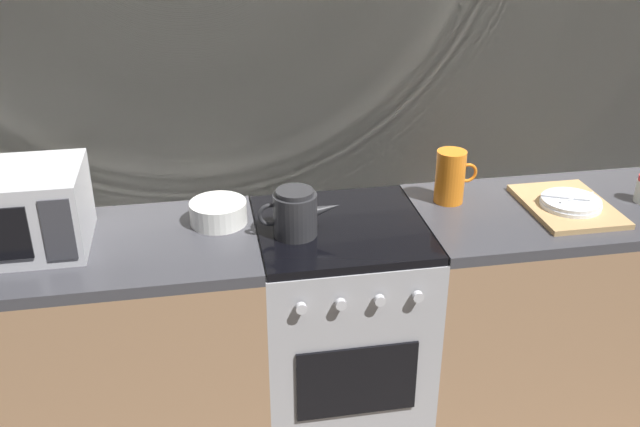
{
  "coord_description": "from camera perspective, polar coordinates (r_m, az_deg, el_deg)",
  "views": [
    {
      "loc": [
        -0.47,
        -2.2,
        2.05
      ],
      "look_at": [
        -0.07,
        0.0,
        0.95
      ],
      "focal_mm": 40.33,
      "sensor_mm": 36.0,
      "label": 1
    }
  ],
  "objects": [
    {
      "name": "ground_plane",
      "position": [
        3.04,
        1.44,
        -16.16
      ],
      "size": [
        8.0,
        8.0,
        0.0
      ],
      "primitive_type": "plane",
      "color": "#6B6054"
    },
    {
      "name": "back_wall",
      "position": [
        2.7,
        0.35,
        7.87
      ],
      "size": [
        3.6,
        0.05,
        2.4
      ],
      "color": "#B2AD9E",
      "rests_on": "ground_plane"
    },
    {
      "name": "counter_left",
      "position": [
        2.75,
        -17.47,
        -10.74
      ],
      "size": [
        1.2,
        0.6,
        0.9
      ],
      "color": "#997251",
      "rests_on": "ground_plane"
    },
    {
      "name": "stove_unit",
      "position": [
        2.76,
        1.55,
        -9.26
      ],
      "size": [
        0.6,
        0.63,
        0.9
      ],
      "color": "#9E9EA3",
      "rests_on": "ground_plane"
    },
    {
      "name": "counter_right",
      "position": [
        3.05,
        18.5,
        -7.03
      ],
      "size": [
        1.2,
        0.6,
        0.9
      ],
      "color": "#997251",
      "rests_on": "ground_plane"
    },
    {
      "name": "microwave",
      "position": [
        2.52,
        -23.21,
        0.23
      ],
      "size": [
        0.46,
        0.35,
        0.27
      ],
      "color": "#B2B2B7",
      "rests_on": "counter_left"
    },
    {
      "name": "kettle",
      "position": [
        2.42,
        -1.96,
        0.03
      ],
      "size": [
        0.28,
        0.15,
        0.17
      ],
      "color": "#262628",
      "rests_on": "stove_unit"
    },
    {
      "name": "mixing_bowl",
      "position": [
        2.55,
        -8.07,
        0.08
      ],
      "size": [
        0.2,
        0.2,
        0.08
      ],
      "primitive_type": "cylinder",
      "color": "silver",
      "rests_on": "counter_left"
    },
    {
      "name": "pitcher",
      "position": [
        2.7,
        10.32,
        2.91
      ],
      "size": [
        0.16,
        0.11,
        0.2
      ],
      "color": "orange",
      "rests_on": "counter_right"
    },
    {
      "name": "dish_pile",
      "position": [
        2.78,
        19.12,
        0.67
      ],
      "size": [
        0.3,
        0.4,
        0.06
      ],
      "color": "tan",
      "rests_on": "counter_right"
    }
  ]
}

